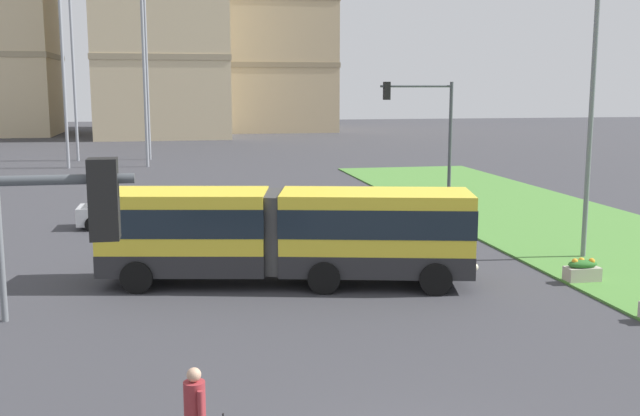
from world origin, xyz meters
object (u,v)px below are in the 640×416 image
Objects in this scene: articulated_bus at (287,233)px; flower_planter_3 at (582,270)px; traffic_light_far_right at (429,128)px; streetlight_median at (591,108)px; car_silver_hatch at (128,210)px; pedestrian_crossing at (195,410)px.

articulated_bus is 9.63m from flower_planter_3.
traffic_light_far_right is 0.64× the size of streetlight_median.
streetlight_median reaches higher than car_silver_hatch.
articulated_bus is 6.92× the size of pedestrian_crossing.
articulated_bus is 12.55m from traffic_light_far_right.
car_silver_hatch is 0.44× the size of streetlight_median.
streetlight_median is (16.91, -9.75, 4.76)m from car_silver_hatch.
car_silver_hatch is at bearing 139.25° from flower_planter_3.
car_silver_hatch is at bearing 96.08° from pedestrian_crossing.
streetlight_median reaches higher than traffic_light_far_right.
articulated_bus is 1.19× the size of streetlight_median.
flower_planter_3 is (15.01, -12.94, -0.33)m from car_silver_hatch.
articulated_bus is 11.84m from pedestrian_crossing.
traffic_light_far_right reaches higher than articulated_bus.
traffic_light_far_right is at bearing -7.77° from car_silver_hatch.
articulated_bus is at bearing 169.29° from flower_planter_3.
articulated_bus reaches higher than car_silver_hatch.
streetlight_median is at bearing 41.37° from pedestrian_crossing.
traffic_light_far_right is at bearing 97.39° from flower_planter_3.
streetlight_median is at bearing 59.23° from flower_planter_3.
car_silver_hatch is at bearing 150.05° from streetlight_median.
streetlight_median is (1.90, 3.19, 5.09)m from flower_planter_3.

